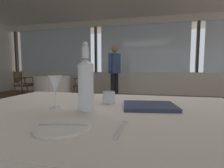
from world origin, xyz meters
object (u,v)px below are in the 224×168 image
Objects in this scene: water_bottle at (86,83)px; dining_chair_0_1 at (85,81)px; diner_person_0 at (115,69)px; menu_book at (149,106)px; water_tumbler at (109,97)px; dining_chair_0_0 at (22,82)px; side_plate at (63,127)px; wine_glass at (55,84)px.

dining_chair_0_1 is (-1.68, 4.14, -0.32)m from water_bottle.
diner_person_0 is at bearing 99.55° from water_bottle.
diner_person_0 reaches higher than menu_book.
water_tumbler is 5.15m from dining_chair_0_0.
side_plate is at bearing -58.96° from dining_chair_0_0.
water_bottle is 0.18m from wine_glass.
diner_person_0 is (2.98, 0.55, 0.43)m from dining_chair_0_0.
water_bottle reaches higher than side_plate.
water_tumbler is (0.08, 0.20, -0.11)m from water_bottle.
water_bottle is 0.39× the size of dining_chair_0_0.
diner_person_0 reaches higher than water_tumbler.
diner_person_0 is at bearing 101.05° from water_tumbler.
water_bottle is at bearing -51.42° from diner_person_0.
water_bottle is 1.95× the size of wine_glass.
side_plate is at bearing 99.13° from dining_chair_0_1.
wine_glass is at bearing -58.49° from dining_chair_0_0.
dining_chair_0_1 is (-1.76, 3.93, -0.22)m from water_tumbler.
water_tumbler is 0.27m from menu_book.
diner_person_0 reaches higher than dining_chair_0_0.
wine_glass is at bearing -53.80° from diner_person_0.
side_plate is 0.22× the size of dining_chair_0_0.
dining_chair_0_0 is 0.54× the size of diner_person_0.
dining_chair_0_0 reaches higher than side_plate.
water_tumbler is at bearing 69.86° from water_bottle.
side_plate is 1.12× the size of wine_glass.
side_plate is at bearing -51.79° from diner_person_0.
dining_chair_0_1 is at bearing 112.12° from water_bottle.
wine_glass is 0.11× the size of diner_person_0.
wine_glass is 0.19× the size of dining_chair_0_1.
water_bottle is 4.32m from diner_person_0.
water_tumbler reaches higher than side_plate.
dining_chair_0_0 is (-3.69, 3.71, -0.35)m from water_bottle.
menu_book is 0.31× the size of dining_chair_0_0.
water_bottle is at bearing 93.29° from side_plate.
menu_book is at bearing -53.67° from dining_chair_0_0.
diner_person_0 is (0.96, 0.12, 0.41)m from dining_chair_0_1.
diner_person_0 is at bearing 96.22° from menu_book.
water_bottle reaches higher than water_tumbler.
water_tumbler is 0.08× the size of dining_chair_0_1.
diner_person_0 reaches higher than wine_glass.
diner_person_0 reaches higher than side_plate.
menu_book is (0.51, 0.12, -0.12)m from wine_glass.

